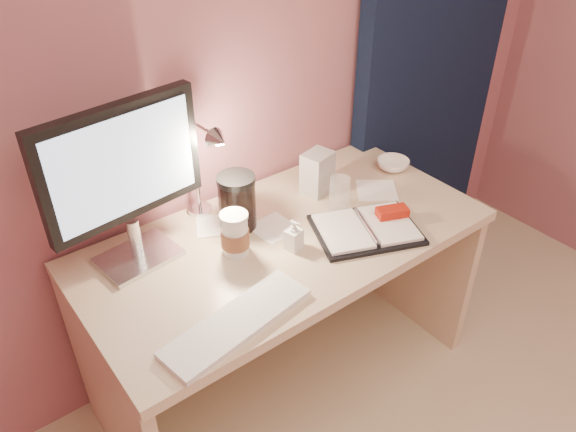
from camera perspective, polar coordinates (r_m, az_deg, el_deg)
room at (r=2.53m, az=13.30°, el=16.96°), size 3.50×3.50×3.50m
desk at (r=2.10m, az=-1.50°, el=-5.98°), size 1.40×0.70×0.73m
monitor at (r=1.70m, az=-16.47°, el=4.15°), size 0.50×0.21×0.53m
keyboard at (r=1.60m, az=-5.16°, el=-10.69°), size 0.48×0.21×0.02m
planner at (r=1.95m, az=8.16°, el=-1.14°), size 0.42×0.37×0.05m
paper_a at (r=1.95m, az=-1.49°, el=-1.20°), size 0.15×0.15×0.00m
paper_b at (r=2.17m, az=8.99°, el=2.62°), size 0.21×0.21×0.00m
paper_c at (r=1.97m, az=-7.41°, el=-0.94°), size 0.18×0.18×0.00m
coffee_cup at (r=1.80m, az=-5.41°, el=-1.91°), size 0.09×0.09×0.15m
clear_cup at (r=2.02m, az=5.24°, el=2.22°), size 0.07×0.07×0.13m
bowl at (r=2.32m, az=10.61°, el=5.17°), size 0.15×0.15×0.04m
lotion_bottle at (r=1.82m, az=0.56°, el=-1.93°), size 0.06×0.06×0.11m
dark_jar at (r=1.91m, az=-5.17°, el=1.17°), size 0.13×0.13×0.18m
product_box at (r=2.10m, az=3.00°, el=4.41°), size 0.13×0.11×0.16m
desk_lamp at (r=1.86m, az=-8.25°, el=5.15°), size 0.09×0.23×0.38m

